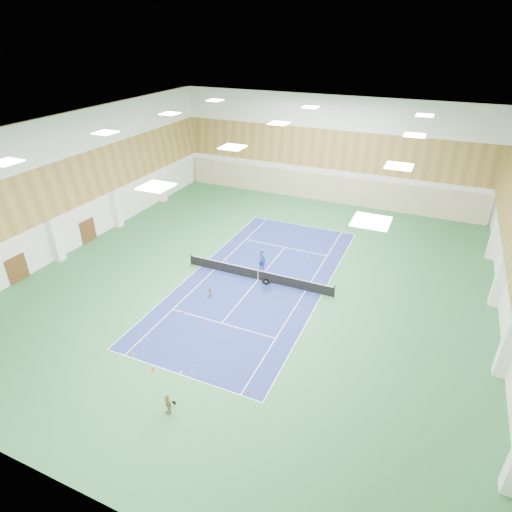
{
  "coord_description": "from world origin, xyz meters",
  "views": [
    {
      "loc": [
        12.06,
        -27.65,
        18.61
      ],
      "look_at": [
        -0.33,
        0.36,
        2.0
      ],
      "focal_mm": 30.0,
      "sensor_mm": 36.0,
      "label": 1
    }
  ],
  "objects_px": {
    "coach": "(262,259)",
    "child_court": "(210,293)",
    "tennis_net": "(258,274)",
    "child_apron": "(168,404)",
    "ball_cart": "(266,285)"
  },
  "relations": [
    {
      "from": "child_court",
      "to": "ball_cart",
      "type": "relative_size",
      "value": 1.11
    },
    {
      "from": "tennis_net",
      "to": "coach",
      "type": "relative_size",
      "value": 6.61
    },
    {
      "from": "child_court",
      "to": "child_apron",
      "type": "bearing_deg",
      "value": -85.47
    },
    {
      "from": "coach",
      "to": "child_apron",
      "type": "xyz_separation_m",
      "value": [
        1.48,
        -16.35,
        -0.31
      ]
    },
    {
      "from": "tennis_net",
      "to": "child_apron",
      "type": "bearing_deg",
      "value": -85.77
    },
    {
      "from": "coach",
      "to": "tennis_net",
      "type": "bearing_deg",
      "value": 119.91
    },
    {
      "from": "coach",
      "to": "ball_cart",
      "type": "relative_size",
      "value": 2.22
    },
    {
      "from": "tennis_net",
      "to": "coach",
      "type": "distance_m",
      "value": 1.88
    },
    {
      "from": "tennis_net",
      "to": "coach",
      "type": "bearing_deg",
      "value": 102.75
    },
    {
      "from": "tennis_net",
      "to": "coach",
      "type": "height_order",
      "value": "coach"
    },
    {
      "from": "tennis_net",
      "to": "child_apron",
      "type": "distance_m",
      "value": 14.61
    },
    {
      "from": "child_court",
      "to": "ball_cart",
      "type": "distance_m",
      "value": 4.49
    },
    {
      "from": "tennis_net",
      "to": "ball_cart",
      "type": "bearing_deg",
      "value": -42.57
    },
    {
      "from": "child_court",
      "to": "child_apron",
      "type": "relative_size",
      "value": 0.74
    },
    {
      "from": "coach",
      "to": "child_court",
      "type": "distance_m",
      "value": 6.03
    }
  ]
}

